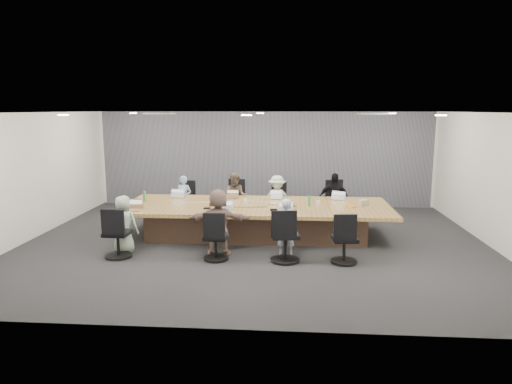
# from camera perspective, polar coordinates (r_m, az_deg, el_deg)

# --- Properties ---
(floor) EXTENTS (10.00, 8.00, 0.00)m
(floor) POSITION_cam_1_polar(r_m,az_deg,el_deg) (10.01, -0.17, -6.33)
(floor) COLOR #27282A
(floor) RESTS_ON ground
(ceiling) EXTENTS (10.00, 8.00, 0.00)m
(ceiling) POSITION_cam_1_polar(r_m,az_deg,el_deg) (9.59, -0.18, 9.91)
(ceiling) COLOR white
(ceiling) RESTS_ON wall_back
(wall_back) EXTENTS (10.00, 0.00, 2.80)m
(wall_back) POSITION_cam_1_polar(r_m,az_deg,el_deg) (13.66, 1.10, 4.14)
(wall_back) COLOR silver
(wall_back) RESTS_ON ground
(wall_front) EXTENTS (10.00, 0.00, 2.80)m
(wall_front) POSITION_cam_1_polar(r_m,az_deg,el_deg) (5.80, -3.18, -4.37)
(wall_front) COLOR silver
(wall_front) RESTS_ON ground
(wall_left) EXTENTS (0.00, 8.00, 2.80)m
(wall_left) POSITION_cam_1_polar(r_m,az_deg,el_deg) (11.24, -26.51, 1.72)
(wall_left) COLOR silver
(wall_left) RESTS_ON ground
(wall_right) EXTENTS (0.00, 8.00, 2.80)m
(wall_right) POSITION_cam_1_polar(r_m,az_deg,el_deg) (10.58, 27.96, 1.12)
(wall_right) COLOR silver
(wall_right) RESTS_ON ground
(curtain) EXTENTS (9.80, 0.04, 2.80)m
(curtain) POSITION_cam_1_polar(r_m,az_deg,el_deg) (13.58, 1.09, 4.11)
(curtain) COLOR slate
(curtain) RESTS_ON ground
(conference_table) EXTENTS (6.00, 2.20, 0.74)m
(conference_table) POSITION_cam_1_polar(r_m,az_deg,el_deg) (10.39, 0.04, -3.42)
(conference_table) COLOR brown
(conference_table) RESTS_ON ground
(chair_0) EXTENTS (0.53, 0.53, 0.75)m
(chair_0) POSITION_cam_1_polar(r_m,az_deg,el_deg) (12.33, -8.62, -1.46)
(chair_0) COLOR black
(chair_0) RESTS_ON ground
(chair_1) EXTENTS (0.69, 0.69, 0.86)m
(chair_1) POSITION_cam_1_polar(r_m,az_deg,el_deg) (12.09, -2.30, -1.34)
(chair_1) COLOR black
(chair_1) RESTS_ON ground
(chair_2) EXTENTS (0.57, 0.57, 0.73)m
(chair_2) POSITION_cam_1_polar(r_m,az_deg,el_deg) (12.03, 2.69, -1.70)
(chair_2) COLOR black
(chair_2) RESTS_ON ground
(chair_3) EXTENTS (0.72, 0.72, 0.87)m
(chair_3) POSITION_cam_1_polar(r_m,az_deg,el_deg) (12.07, 9.52, -1.46)
(chair_3) COLOR black
(chair_3) RESTS_ON ground
(chair_4) EXTENTS (0.57, 0.57, 0.82)m
(chair_4) POSITION_cam_1_polar(r_m,az_deg,el_deg) (9.33, -16.90, -5.42)
(chair_4) COLOR black
(chair_4) RESTS_ON ground
(chair_5) EXTENTS (0.53, 0.53, 0.75)m
(chair_5) POSITION_cam_1_polar(r_m,az_deg,el_deg) (8.84, -5.04, -6.11)
(chair_5) COLOR black
(chair_5) RESTS_ON ground
(chair_6) EXTENTS (0.65, 0.65, 0.87)m
(chair_6) POSITION_cam_1_polar(r_m,az_deg,el_deg) (8.71, 3.68, -5.93)
(chair_6) COLOR black
(chair_6) RESTS_ON ground
(chair_7) EXTENTS (0.58, 0.58, 0.78)m
(chair_7) POSITION_cam_1_polar(r_m,az_deg,el_deg) (8.79, 10.99, -6.25)
(chair_7) COLOR black
(chair_7) RESTS_ON ground
(person_0) EXTENTS (0.48, 0.37, 1.18)m
(person_0) POSITION_cam_1_polar(r_m,az_deg,el_deg) (11.95, -9.02, -0.81)
(person_0) COLOR #85AACD
(person_0) RESTS_ON ground
(laptop_0) EXTENTS (0.37, 0.28, 0.02)m
(laptop_0) POSITION_cam_1_polar(r_m,az_deg,el_deg) (11.40, -9.66, -0.55)
(laptop_0) COLOR #B2B2B7
(laptop_0) RESTS_ON conference_table
(person_1) EXTENTS (0.64, 0.51, 1.27)m
(person_1) POSITION_cam_1_polar(r_m,az_deg,el_deg) (11.71, -2.50, -0.68)
(person_1) COLOR brown
(person_1) RESTS_ON ground
(laptop_1) EXTENTS (0.29, 0.20, 0.02)m
(laptop_1) POSITION_cam_1_polar(r_m,az_deg,el_deg) (11.15, -2.83, -0.65)
(laptop_1) COLOR #8C6647
(laptop_1) RESTS_ON conference_table
(person_2) EXTENTS (0.81, 0.50, 1.21)m
(person_2) POSITION_cam_1_polar(r_m,az_deg,el_deg) (11.64, 2.65, -0.90)
(person_2) COLOR #A2B4A0
(person_2) RESTS_ON ground
(laptop_2) EXTENTS (0.29, 0.20, 0.02)m
(laptop_2) POSITION_cam_1_polar(r_m,az_deg,el_deg) (11.07, 2.58, -0.73)
(laptop_2) COLOR #B2B2B7
(laptop_2) RESTS_ON conference_table
(person_3) EXTENTS (0.79, 0.39, 1.29)m
(person_3) POSITION_cam_1_polar(r_m,az_deg,el_deg) (11.68, 9.70, -0.79)
(person_3) COLOR black
(person_3) RESTS_ON ground
(laptop_3) EXTENTS (0.37, 0.29, 0.02)m
(laptop_3) POSITION_cam_1_polar(r_m,az_deg,el_deg) (11.13, 9.98, -0.82)
(laptop_3) COLOR #B2B2B7
(laptop_3) RESTS_ON conference_table
(person_4) EXTENTS (0.59, 0.39, 1.17)m
(person_4) POSITION_cam_1_polar(r_m,az_deg,el_deg) (9.60, -16.21, -3.87)
(person_4) COLOR #98AE97
(person_4) RESTS_ON ground
(laptop_4) EXTENTS (0.35, 0.26, 0.02)m
(laptop_4) POSITION_cam_1_polar(r_m,az_deg,el_deg) (10.07, -15.18, -2.21)
(laptop_4) COLOR #8C6647
(laptop_4) RESTS_ON conference_table
(person_5) EXTENTS (1.26, 0.46, 1.34)m
(person_5) POSITION_cam_1_polar(r_m,az_deg,el_deg) (9.09, -4.72, -3.72)
(person_5) COLOR #7B5F55
(person_5) RESTS_ON ground
(laptop_5) EXTENTS (0.40, 0.31, 0.02)m
(laptop_5) POSITION_cam_1_polar(r_m,az_deg,el_deg) (9.60, -4.22, -2.46)
(laptop_5) COLOR #B2B2B7
(laptop_5) RESTS_ON conference_table
(person_6) EXTENTS (0.43, 0.30, 1.16)m
(person_6) POSITION_cam_1_polar(r_m,az_deg,el_deg) (9.01, 3.71, -4.42)
(person_6) COLOR #B2B8D2
(person_6) RESTS_ON ground
(laptop_6) EXTENTS (0.31, 0.21, 0.02)m
(laptop_6) POSITION_cam_1_polar(r_m,az_deg,el_deg) (9.50, 3.75, -2.59)
(laptop_6) COLOR #B2B2B7
(laptop_6) RESTS_ON conference_table
(bottle_green_left) EXTENTS (0.08, 0.08, 0.24)m
(bottle_green_left) POSITION_cam_1_polar(r_m,az_deg,el_deg) (11.00, -13.78, -0.49)
(bottle_green_left) COLOR #357C3C
(bottle_green_left) RESTS_ON conference_table
(bottle_green_right) EXTENTS (0.07, 0.07, 0.23)m
(bottle_green_right) POSITION_cam_1_polar(r_m,az_deg,el_deg) (10.21, 6.66, -1.11)
(bottle_green_right) COLOR #357C3C
(bottle_green_right) RESTS_ON conference_table
(bottle_clear) EXTENTS (0.07, 0.07, 0.20)m
(bottle_clear) POSITION_cam_1_polar(r_m,az_deg,el_deg) (10.52, -4.94, -0.85)
(bottle_clear) COLOR silver
(bottle_clear) RESTS_ON conference_table
(cup_white_far) EXTENTS (0.09, 0.09, 0.10)m
(cup_white_far) POSITION_cam_1_polar(r_m,az_deg,el_deg) (10.48, -1.34, -1.13)
(cup_white_far) COLOR white
(cup_white_far) RESTS_ON conference_table
(cup_white_near) EXTENTS (0.09, 0.09, 0.09)m
(cup_white_near) POSITION_cam_1_polar(r_m,az_deg,el_deg) (10.42, 7.77, -1.32)
(cup_white_near) COLOR white
(cup_white_near) RESTS_ON conference_table
(mug_brown) EXTENTS (0.11, 0.11, 0.12)m
(mug_brown) POSITION_cam_1_polar(r_m,az_deg,el_deg) (10.47, -14.74, -1.42)
(mug_brown) COLOR brown
(mug_brown) RESTS_ON conference_table
(mic_left) EXTENTS (0.15, 0.10, 0.03)m
(mic_left) POSITION_cam_1_polar(r_m,az_deg,el_deg) (9.95, -6.16, -2.01)
(mic_left) COLOR black
(mic_left) RESTS_ON conference_table
(mic_right) EXTENTS (0.18, 0.14, 0.03)m
(mic_right) POSITION_cam_1_polar(r_m,az_deg,el_deg) (10.15, 4.34, -1.72)
(mic_right) COLOR black
(mic_right) RESTS_ON conference_table
(stapler) EXTENTS (0.15, 0.05, 0.05)m
(stapler) POSITION_cam_1_polar(r_m,az_deg,el_deg) (9.66, 2.22, -2.25)
(stapler) COLOR black
(stapler) RESTS_ON conference_table
(canvas_bag) EXTENTS (0.27, 0.26, 0.13)m
(canvas_bag) POSITION_cam_1_polar(r_m,az_deg,el_deg) (10.48, 13.22, -1.32)
(canvas_bag) COLOR tan
(canvas_bag) RESTS_ON conference_table
(snack_packet) EXTENTS (0.21, 0.21, 0.04)m
(snack_packet) POSITION_cam_1_polar(r_m,az_deg,el_deg) (10.22, 11.76, -1.81)
(snack_packet) COLOR orange
(snack_packet) RESTS_ON conference_table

